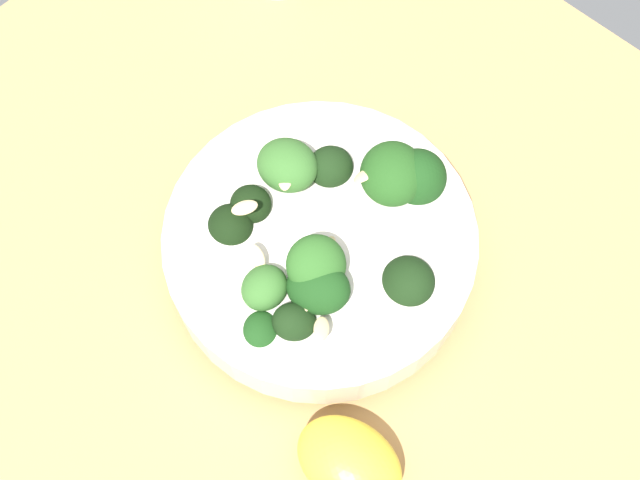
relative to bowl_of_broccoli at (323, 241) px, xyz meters
The scene contains 3 objects.
ground_plane 7.61cm from the bowl_of_broccoli, 83.25° to the left, with size 63.16×63.16×4.38cm, color tan.
bowl_of_broccoli is the anchor object (origin of this frame).
lemon_wedge 14.98cm from the bowl_of_broccoli, 130.43° to the right, with size 7.26×5.31×3.73cm, color yellow.
Camera 1 is at (-18.08, -21.08, 55.08)cm, focal length 45.74 mm.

